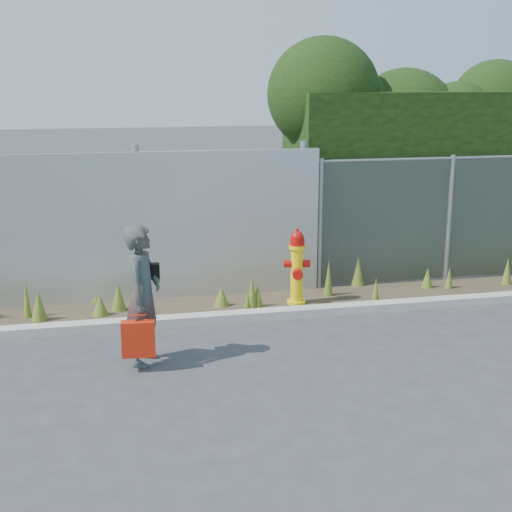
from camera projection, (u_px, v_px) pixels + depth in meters
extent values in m
plane|color=#39393C|center=(307.00, 369.00, 8.12)|extent=(80.00, 80.00, 0.00)
cube|color=#AFAA9E|center=(271.00, 314.00, 9.82)|extent=(16.00, 0.22, 0.12)
cube|color=#413425|center=(262.00, 304.00, 10.40)|extent=(16.00, 1.20, 0.01)
cone|color=#4E641E|center=(133.00, 299.00, 10.14)|extent=(0.08, 0.08, 0.31)
cone|color=#4E641E|center=(146.00, 308.00, 9.92)|extent=(0.10, 0.10, 0.22)
cone|color=#4E641E|center=(247.00, 301.00, 10.03)|extent=(0.11, 0.11, 0.34)
cone|color=#4E641E|center=(507.00, 272.00, 11.32)|extent=(0.16, 0.16, 0.44)
cone|color=#4E641E|center=(118.00, 297.00, 10.06)|extent=(0.21, 0.21, 0.42)
cone|color=#4E641E|center=(376.00, 292.00, 10.36)|extent=(0.12, 0.12, 0.40)
cone|color=#4E641E|center=(358.00, 272.00, 11.27)|extent=(0.21, 0.21, 0.47)
cone|color=#4E641E|center=(329.00, 279.00, 10.73)|extent=(0.14, 0.14, 0.55)
cone|color=#4E641E|center=(27.00, 299.00, 9.75)|extent=(0.12, 0.12, 0.55)
cone|color=#4E641E|center=(252.00, 292.00, 10.19)|extent=(0.16, 0.16, 0.48)
cone|color=#4E641E|center=(100.00, 306.00, 9.86)|extent=(0.23, 0.23, 0.30)
cone|color=#4E641E|center=(258.00, 296.00, 10.23)|extent=(0.15, 0.15, 0.36)
cone|color=#4E641E|center=(427.00, 279.00, 11.15)|extent=(0.18, 0.18, 0.33)
cone|color=#4E641E|center=(449.00, 278.00, 11.12)|extent=(0.13, 0.13, 0.35)
cone|color=#4E641E|center=(221.00, 297.00, 10.27)|extent=(0.23, 0.23, 0.30)
cone|color=#4E641E|center=(96.00, 296.00, 10.48)|extent=(0.21, 0.21, 0.21)
cone|color=#4E641E|center=(39.00, 306.00, 9.63)|extent=(0.22, 0.22, 0.44)
cube|color=#AEB1B5|center=(28.00, 233.00, 10.04)|extent=(8.50, 0.08, 2.20)
cylinder|color=gray|center=(138.00, 223.00, 10.45)|extent=(0.10, 0.10, 2.30)
cylinder|color=gray|center=(302.00, 216.00, 10.96)|extent=(0.10, 0.10, 2.30)
cube|color=gray|center=(508.00, 218.00, 11.59)|extent=(6.50, 0.03, 2.00)
cylinder|color=gray|center=(320.00, 225.00, 10.93)|extent=(0.07, 0.07, 2.05)
cylinder|color=gray|center=(449.00, 219.00, 11.37)|extent=(0.07, 0.07, 2.05)
cube|color=black|center=(495.00, 179.00, 12.47)|extent=(7.30, 1.60, 3.00)
sphere|color=black|center=(323.00, 94.00, 11.59)|extent=(1.84, 1.84, 1.84)
sphere|color=black|center=(357.00, 108.00, 11.84)|extent=(1.19, 1.19, 1.19)
sphere|color=black|center=(404.00, 123.00, 12.15)|extent=(1.84, 1.84, 1.84)
sphere|color=black|center=(458.00, 117.00, 12.03)|extent=(1.19, 1.19, 1.19)
sphere|color=black|center=(495.00, 105.00, 12.42)|extent=(1.54, 1.54, 1.54)
cylinder|color=yellow|center=(296.00, 302.00, 10.41)|extent=(0.28, 0.28, 0.06)
cylinder|color=yellow|center=(297.00, 277.00, 10.32)|extent=(0.18, 0.18, 0.85)
cylinder|color=yellow|center=(297.00, 247.00, 10.21)|extent=(0.24, 0.24, 0.05)
cylinder|color=#B20F0A|center=(297.00, 242.00, 10.19)|extent=(0.21, 0.21, 0.10)
sphere|color=#B20F0A|center=(297.00, 237.00, 10.17)|extent=(0.19, 0.19, 0.19)
cylinder|color=#B20F0A|center=(297.00, 231.00, 10.15)|extent=(0.05, 0.05, 0.05)
cylinder|color=#B20F0A|center=(288.00, 264.00, 10.24)|extent=(0.10, 0.11, 0.11)
cylinder|color=#B20F0A|center=(306.00, 263.00, 10.30)|extent=(0.10, 0.11, 0.11)
cylinder|color=#B20F0A|center=(299.00, 274.00, 10.17)|extent=(0.15, 0.12, 0.15)
imported|color=#10685C|center=(143.00, 295.00, 8.12)|extent=(0.59, 0.70, 1.64)
cube|color=red|center=(138.00, 339.00, 7.96)|extent=(0.37, 0.14, 0.41)
cylinder|color=red|center=(137.00, 315.00, 7.89)|extent=(0.18, 0.02, 0.02)
cube|color=black|center=(149.00, 271.00, 8.22)|extent=(0.24, 0.10, 0.18)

